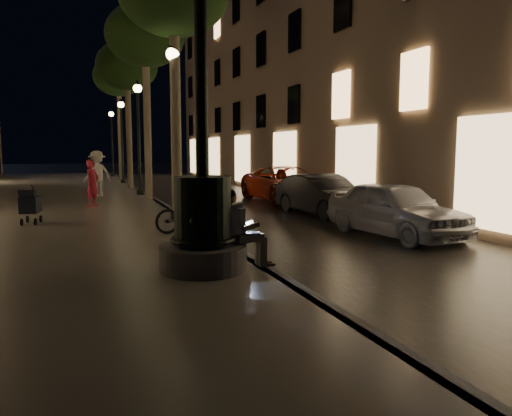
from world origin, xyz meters
name	(u,v)px	position (x,y,z in m)	size (l,w,h in m)	color
ground	(151,201)	(0.00, 15.00, 0.00)	(120.00, 120.00, 0.00)	black
cobble_lane	(221,199)	(3.00, 15.00, 0.01)	(6.00, 45.00, 0.02)	black
promenade	(46,202)	(-4.00, 15.00, 0.10)	(8.00, 45.00, 0.20)	slate
curb_strip	(151,199)	(0.00, 15.00, 0.10)	(0.25, 45.00, 0.20)	#59595B
building_right	(334,45)	(10.00, 18.00, 7.50)	(8.00, 36.00, 15.00)	#846B52
fountain_lamppost	(203,207)	(-1.00, 2.00, 1.21)	(1.40, 1.40, 5.21)	#59595B
seated_man_laptop	(240,226)	(-0.39, 2.00, 0.89)	(0.91, 0.31, 1.29)	gray
tree_second	(145,37)	(-0.20, 14.00, 6.33)	(3.00, 3.00, 7.40)	#6B604C
tree_third	(127,67)	(-0.30, 20.00, 6.14)	(3.00, 3.00, 7.20)	#6B604C
tree_far	(118,77)	(-0.22, 26.00, 6.43)	(3.00, 3.00, 7.50)	#6B604C
lamp_curb_a	(174,108)	(-0.30, 8.00, 3.24)	(0.36, 0.36, 4.81)	black
lamp_curb_b	(138,123)	(-0.30, 16.00, 3.24)	(0.36, 0.36, 4.81)	black
lamp_curb_c	(122,130)	(-0.30, 24.00, 3.24)	(0.36, 0.36, 4.81)	black
lamp_curb_d	(112,134)	(-0.30, 32.00, 3.24)	(0.36, 0.36, 4.81)	black
stroller	(31,205)	(-4.00, 8.34, 0.70)	(0.52, 0.99, 1.00)	black
car_front	(395,209)	(4.41, 4.52, 0.69)	(1.62, 4.03, 1.37)	#B4B5BD
car_second	(322,195)	(4.53, 8.56, 0.66)	(1.40, 4.01, 1.32)	black
car_third	(286,184)	(5.20, 13.09, 0.72)	(2.38, 5.16, 1.43)	#982F13
pedestrian_red	(92,183)	(-2.35, 12.02, 0.99)	(0.58, 0.38, 1.58)	#C1263F
pedestrian_white	(97,174)	(-2.04, 15.81, 1.13)	(1.21, 0.69, 1.87)	silver
bicycle	(190,213)	(-0.40, 5.72, 0.64)	(0.59, 1.68, 0.88)	black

